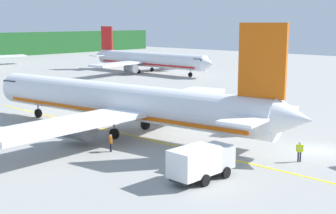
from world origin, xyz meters
TOP-DOWN VIEW (x-y plane):
  - ground at (0.00, 48.00)m, footprint 240.00×320.00m
  - airliner_foreground at (-7.74, 18.86)m, footprint 34.52×41.70m
  - airliner_mid_apron at (37.12, 59.89)m, footprint 31.51×37.83m
  - service_truck_fuel at (-14.14, 3.03)m, footprint 5.73×2.59m
  - cargo_container_near at (0.13, 9.02)m, footprint 2.10×2.10m
  - crew_loader_left at (-4.67, -0.30)m, footprint 0.42×0.56m
  - crew_supervisor at (-13.62, 14.20)m, footprint 0.40×0.58m
  - apron_guide_line at (-8.06, 14.43)m, footprint 0.30×60.00m

SIDE VIEW (x-z plane):
  - ground at x=0.00m, z-range -0.20..0.00m
  - apron_guide_line at x=-8.06m, z-range 0.00..0.01m
  - crew_supervisor at x=-13.62m, z-range 0.15..1.80m
  - cargo_container_near at x=0.13m, z-range -0.05..2.04m
  - crew_loader_left at x=-4.67m, z-range 0.16..1.92m
  - service_truck_fuel at x=-14.14m, z-range 0.17..2.85m
  - airliner_mid_apron at x=37.12m, z-range -2.32..8.48m
  - airliner_foreground at x=-7.74m, z-range -2.56..9.34m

